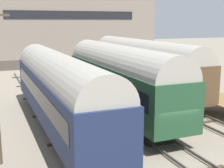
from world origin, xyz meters
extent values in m
plane|color=slate|center=(0.00, 0.00, 0.00)|extent=(200.00, 200.00, 0.00)
cube|color=#4C4742|center=(-5.70, 0.00, 0.18)|extent=(0.08, 60.00, 0.16)
cube|color=#4C4742|center=(-4.26, 0.00, 0.18)|extent=(0.08, 60.00, 0.16)
cube|color=#3D2D1E|center=(-4.98, 3.00, 0.05)|extent=(2.60, 0.24, 0.10)
cube|color=#3D2D1E|center=(-4.98, 9.00, 0.05)|extent=(2.60, 0.24, 0.10)
cube|color=#3D2D1E|center=(-4.98, 15.00, 0.05)|extent=(2.60, 0.24, 0.10)
cube|color=#3D2D1E|center=(-4.98, 21.00, 0.05)|extent=(2.60, 0.24, 0.10)
cube|color=#3D2D1E|center=(-4.98, 27.00, 0.05)|extent=(2.60, 0.24, 0.10)
cube|color=#4C4742|center=(-0.72, 0.00, 0.18)|extent=(0.08, 60.00, 0.16)
cube|color=#4C4742|center=(0.72, 0.00, 0.18)|extent=(0.08, 60.00, 0.16)
cube|color=#3D2D1E|center=(0.00, 3.00, 0.05)|extent=(2.60, 0.24, 0.10)
cube|color=#3D2D1E|center=(0.00, 9.00, 0.05)|extent=(2.60, 0.24, 0.10)
cube|color=#3D2D1E|center=(0.00, 15.00, 0.05)|extent=(2.60, 0.24, 0.10)
cube|color=#3D2D1E|center=(0.00, 21.00, 0.05)|extent=(2.60, 0.24, 0.10)
cube|color=#3D2D1E|center=(0.00, 27.00, 0.05)|extent=(2.60, 0.24, 0.10)
cube|color=#3D2D1E|center=(4.98, 3.00, 0.05)|extent=(2.60, 0.24, 0.10)
cube|color=#3D2D1E|center=(4.98, 9.00, 0.05)|extent=(2.60, 0.24, 0.10)
cube|color=#3D2D1E|center=(4.98, 15.00, 0.05)|extent=(2.60, 0.24, 0.10)
cube|color=#3D2D1E|center=(4.98, 21.00, 0.05)|extent=(2.60, 0.24, 0.10)
cube|color=#3D2D1E|center=(4.98, 27.00, 0.05)|extent=(2.60, 0.24, 0.10)
cube|color=black|center=(-4.98, 11.53, 0.50)|extent=(1.80, 2.40, 1.00)
cube|color=black|center=(-4.98, -0.37, 0.50)|extent=(1.80, 2.40, 1.00)
cube|color=#192342|center=(-4.98, 5.58, 2.38)|extent=(2.91, 18.31, 2.76)
cube|color=black|center=(-4.98, 5.58, 2.71)|extent=(2.95, 16.84, 0.99)
cylinder|color=gray|center=(-4.98, 5.58, 3.76)|extent=(2.76, 17.94, 2.76)
cube|color=black|center=(4.98, 18.89, 0.50)|extent=(1.80, 2.40, 1.00)
cube|color=black|center=(4.98, 6.74, 0.50)|extent=(1.80, 2.40, 1.00)
cube|color=#4C3823|center=(4.98, 12.82, 2.48)|extent=(3.03, 18.70, 2.96)
cube|color=black|center=(4.98, 12.82, 2.84)|extent=(3.07, 17.20, 1.07)
cylinder|color=gray|center=(4.98, 12.82, 3.96)|extent=(2.88, 18.32, 2.88)
cube|color=black|center=(0.00, 12.14, 0.50)|extent=(1.80, 2.40, 1.00)
cube|color=black|center=(0.00, 1.78, 0.50)|extent=(1.80, 2.40, 1.00)
cube|color=#1E4228|center=(0.00, 6.96, 2.47)|extent=(3.08, 15.94, 2.95)
cube|color=black|center=(0.00, 6.96, 2.83)|extent=(3.12, 14.66, 1.06)
cylinder|color=gray|center=(0.00, 6.96, 3.95)|extent=(2.92, 15.62, 2.92)
cylinder|color=brown|center=(6.45, 6.24, 0.50)|extent=(0.20, 0.20, 1.00)
cylinder|color=brown|center=(9.29, 6.24, 0.50)|extent=(0.20, 0.20, 1.00)
cylinder|color=#282833|center=(-2.61, -1.32, 0.41)|extent=(0.12, 0.12, 0.83)
cylinder|color=#282833|center=(-2.41, -1.32, 0.41)|extent=(0.12, 0.12, 0.83)
cylinder|color=navy|center=(-2.51, -1.32, 1.17)|extent=(0.32, 0.32, 0.69)
sphere|color=tan|center=(-2.51, -1.32, 1.63)|extent=(0.22, 0.22, 0.22)
cube|color=#46403A|center=(3.75, 39.13, 0.74)|extent=(29.09, 10.73, 1.48)
cube|color=slate|center=(3.75, 39.13, 8.13)|extent=(29.09, 10.73, 13.31)
cube|color=black|center=(3.75, 33.71, 8.13)|extent=(20.36, 0.10, 1.20)
camera|label=1|loc=(-9.25, -14.19, 7.10)|focal=50.00mm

